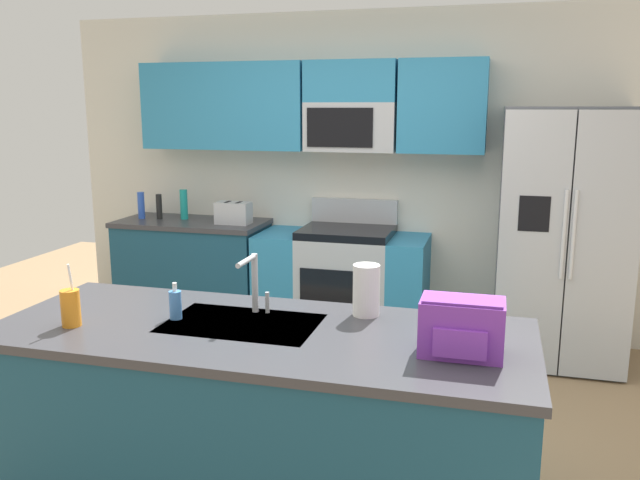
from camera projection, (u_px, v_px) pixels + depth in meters
name	position (u px, v px, depth m)	size (l,w,h in m)	color
ground_plane	(287.00, 445.00, 3.60)	(9.00, 9.00, 0.00)	#997A56
kitchen_wall_unit	(348.00, 153.00, 5.31)	(5.20, 0.43, 2.60)	silver
back_counter	(194.00, 272.00, 5.58)	(1.26, 0.63, 0.90)	navy
range_oven	(342.00, 283.00, 5.25)	(1.36, 0.61, 1.10)	#B7BABF
refrigerator	(562.00, 237.00, 4.66)	(0.90, 0.76, 1.85)	#4C4F54
island_counter	(261.00, 423.00, 2.91)	(2.36, 0.93, 0.90)	navy
toaster	(233.00, 213.00, 5.32)	(0.28, 0.16, 0.18)	#B7BABF
pepper_mill	(159.00, 207.00, 5.55)	(0.05, 0.05, 0.21)	black
bottle_teal	(184.00, 204.00, 5.54)	(0.07, 0.07, 0.25)	teal
bottle_blue	(141.00, 205.00, 5.57)	(0.06, 0.06, 0.23)	blue
sink_faucet	(254.00, 279.00, 2.99)	(0.08, 0.21, 0.28)	#B7BABF
drink_cup_orange	(71.00, 308.00, 2.84)	(0.08, 0.08, 0.28)	orange
soap_dispenser	(175.00, 304.00, 2.94)	(0.06, 0.06, 0.17)	#4C8CD8
paper_towel_roll	(366.00, 290.00, 2.98)	(0.12, 0.12, 0.24)	white
backpack	(462.00, 326.00, 2.50)	(0.32, 0.22, 0.23)	purple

